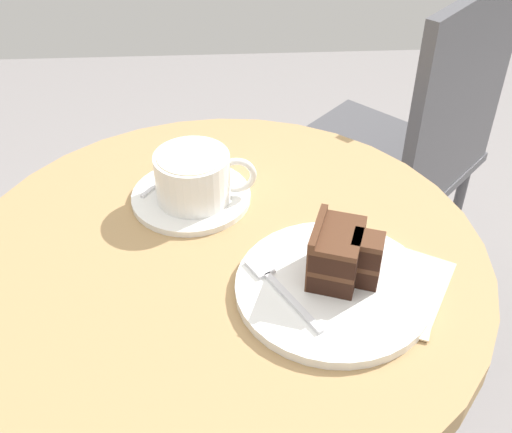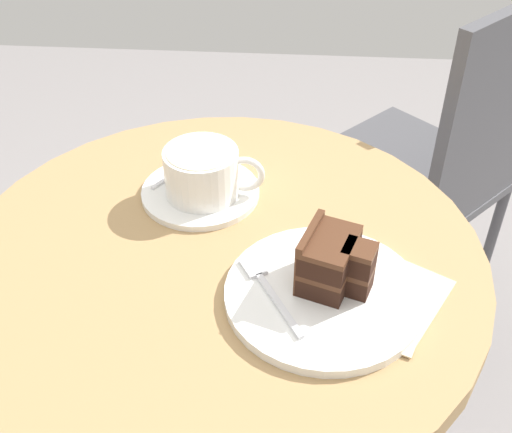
% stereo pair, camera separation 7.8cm
% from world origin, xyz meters
% --- Properties ---
extents(cafe_table, '(0.65, 0.65, 0.74)m').
position_xyz_m(cafe_table, '(0.00, 0.00, 0.61)').
color(cafe_table, '#A37F51').
rests_on(cafe_table, ground).
extents(saucer, '(0.16, 0.16, 0.01)m').
position_xyz_m(saucer, '(-0.04, 0.11, 0.75)').
color(saucer, white).
rests_on(saucer, cafe_table).
extents(coffee_cup, '(0.13, 0.10, 0.07)m').
position_xyz_m(coffee_cup, '(-0.03, 0.11, 0.79)').
color(coffee_cup, white).
rests_on(coffee_cup, saucer).
extents(teaspoon, '(0.06, 0.08, 0.00)m').
position_xyz_m(teaspoon, '(-0.07, 0.16, 0.75)').
color(teaspoon, silver).
rests_on(teaspoon, saucer).
extents(cake_plate, '(0.22, 0.22, 0.01)m').
position_xyz_m(cake_plate, '(0.13, -0.07, 0.75)').
color(cake_plate, white).
rests_on(cake_plate, cafe_table).
extents(cake_slice, '(0.09, 0.09, 0.07)m').
position_xyz_m(cake_slice, '(0.13, -0.06, 0.79)').
color(cake_slice, black).
rests_on(cake_slice, cake_plate).
extents(fork, '(0.08, 0.12, 0.00)m').
position_xyz_m(fork, '(0.06, -0.07, 0.76)').
color(fork, silver).
rests_on(fork, cake_plate).
extents(napkin, '(0.18, 0.18, 0.00)m').
position_xyz_m(napkin, '(0.19, -0.07, 0.74)').
color(napkin, beige).
rests_on(napkin, cafe_table).
extents(cafe_chair, '(0.54, 0.54, 0.89)m').
position_xyz_m(cafe_chair, '(0.39, 0.54, 0.54)').
color(cafe_chair, '#4C4C51').
rests_on(cafe_chair, ground).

